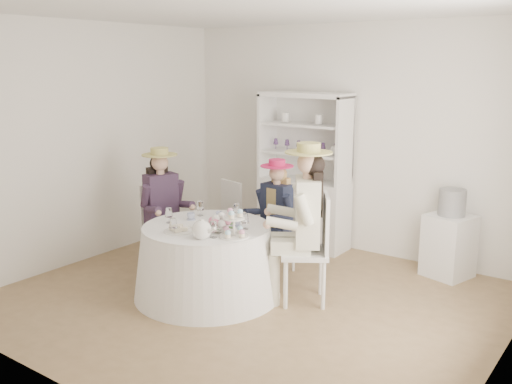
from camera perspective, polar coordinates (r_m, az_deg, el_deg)
The scene contains 23 objects.
ground at distance 5.63m, azimuth -0.61°, elevation -10.67°, with size 4.50×4.50×0.00m, color brown.
ceiling at distance 5.18m, azimuth -0.68°, elevation 17.87°, with size 4.50×4.50×0.00m, color white.
wall_back at distance 6.93m, azimuth 9.27°, elevation 5.25°, with size 4.50×4.50×0.00m, color white.
wall_front at distance 3.85m, azimuth -18.61°, elevation -1.26°, with size 4.50×4.50×0.00m, color white.
wall_left at distance 6.81m, azimuth -16.11°, elevation 4.77°, with size 4.50×4.50×0.00m, color white.
wall_right at distance 4.32m, azimuth 24.10°, elevation -0.23°, with size 4.50×4.50×0.00m, color white.
tea_table at distance 5.63m, azimuth -4.91°, elevation -6.88°, with size 1.43×1.43×0.71m.
hutch at distance 7.07m, azimuth 4.87°, elevation -0.05°, with size 1.15×0.51×1.90m.
side_table at distance 6.44m, azimuth 18.72°, elevation -5.12°, with size 0.43×0.43×0.67m, color silver.
hatbox at distance 6.31m, azimuth 19.03°, elevation -0.99°, with size 0.28×0.28×0.28m, color black.
guest_left at distance 6.31m, azimuth -9.36°, elevation -0.94°, with size 0.55×0.51×1.35m.
guest_mid at distance 6.13m, azimuth 1.96°, elevation -1.73°, with size 0.46×0.47×1.25m.
guest_right at distance 5.32m, azimuth 4.87°, elevation -2.24°, with size 0.66×0.62×1.54m.
spare_chair at distance 6.67m, azimuth -1.77°, elevation -2.38°, with size 0.46×0.46×0.92m.
teacup_a at distance 5.73m, azimuth -6.51°, elevation -2.48°, with size 0.08×0.08×0.06m, color white.
teacup_b at distance 5.75m, azimuth -3.73°, elevation -2.37°, with size 0.07×0.07×0.06m, color white.
teacup_c at distance 5.47m, azimuth -2.01°, elevation -3.07°, with size 0.09×0.09×0.07m, color white.
flower_bowl at distance 5.33m, azimuth -3.95°, elevation -3.62°, with size 0.24×0.24×0.06m, color white.
flower_arrangement at distance 5.31m, azimuth -3.45°, elevation -2.92°, with size 0.20×0.20×0.07m.
table_teapot at distance 5.10m, azimuth -5.44°, elevation -3.79°, with size 0.25×0.18×0.19m.
sandwich_plate at distance 5.35m, azimuth -7.76°, elevation -3.81°, with size 0.27×0.27×0.06m.
cupcake_stand at distance 5.12m, azimuth -2.22°, elevation -3.54°, with size 0.27×0.27×0.25m.
stemware_set at distance 5.50m, azimuth -4.99°, elevation -2.63°, with size 0.81×0.85×0.15m.
Camera 1 is at (3.07, -4.15, 2.24)m, focal length 40.00 mm.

